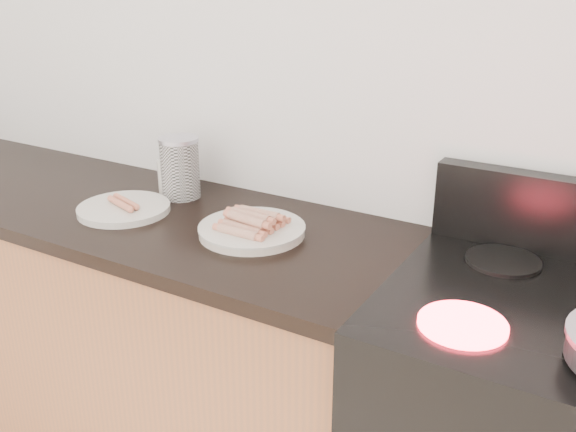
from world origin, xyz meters
The scene contains 11 objects.
wall_back centered at (0.00, 2.00, 1.30)m, with size 4.00×0.04×2.60m, color silver.
cabinet_base centered at (-0.70, 1.69, 0.43)m, with size 2.20×0.59×0.86m, color brown.
counter_slab centered at (-0.70, 1.69, 0.88)m, with size 2.20×0.62×0.04m, color black.
burner_near_left centered at (0.61, 1.51, 0.92)m, with size 0.18×0.18×0.01m, color #FF1E2D.
burner_far_left centered at (0.61, 1.84, 0.92)m, with size 0.18×0.18×0.01m, color black.
main_plate centered at (-0.03, 1.70, 0.91)m, with size 0.29×0.29×0.02m, color white.
side_plate centered at (-0.45, 1.65, 0.91)m, with size 0.27×0.27×0.02m, color white.
hotdog_pile centered at (-0.03, 1.70, 0.94)m, with size 0.12×0.17×0.05m.
plain_sausages centered at (-0.45, 1.65, 0.93)m, with size 0.12×0.08×0.02m.
canister centered at (-0.39, 1.84, 1.00)m, with size 0.12×0.12×0.19m.
mug centered at (-0.43, 1.85, 0.95)m, with size 0.09×0.09×0.11m, color white.
Camera 1 is at (0.87, 0.37, 1.60)m, focal length 40.00 mm.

